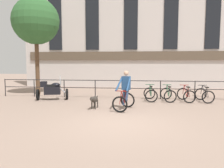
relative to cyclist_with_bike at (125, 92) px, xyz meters
The scene contains 11 objects.
ground_plane 2.35m from the cyclist_with_bike, 90.76° to the right, with size 60.00×60.00×0.00m, color gray.
canal_railing 2.98m from the cyclist_with_bike, 90.56° to the left, with size 15.05×0.05×1.05m.
building_facade 10.08m from the cyclist_with_bike, 90.19° to the left, with size 18.00×0.72×11.50m.
cyclist_with_bike is the anchor object (origin of this frame).
dog 1.41m from the cyclist_with_bike, behind, with size 0.31×0.92×0.58m.
parked_motorcycle 4.56m from the cyclist_with_bike, 154.67° to the left, with size 1.78×1.02×1.35m.
parked_bicycle_near_lamp 2.67m from the cyclist_with_bike, 61.76° to the left, with size 0.71×1.14×0.86m.
parked_bicycle_mid_left 3.21m from the cyclist_with_bike, 46.82° to the left, with size 0.74×1.16×0.86m.
parked_bicycle_mid_right 3.91m from the cyclist_with_bike, 36.74° to the left, with size 0.79×1.18×0.86m.
parked_bicycle_far_end 4.69m from the cyclist_with_bike, 29.87° to the left, with size 0.74×1.16×0.86m.
tree_canalside_left 8.09m from the cyclist_with_bike, 145.99° to the left, with size 2.95×2.95×6.15m.
Camera 1 is at (0.56, -7.27, 2.06)m, focal length 35.00 mm.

